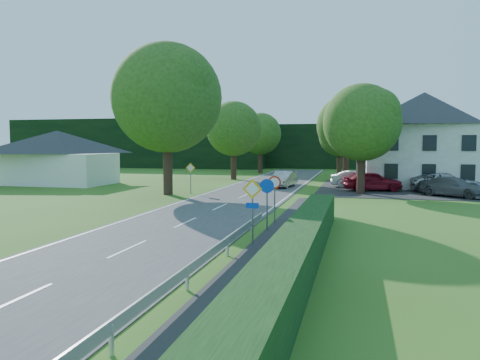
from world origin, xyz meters
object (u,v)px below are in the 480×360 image
(parked_car_silver_a, at_px, (356,179))
(parasol, at_px, (370,177))
(parked_car_red, at_px, (373,181))
(moving_car, at_px, (283,179))
(parked_car_grey, at_px, (454,187))
(streetlight, at_px, (356,137))
(parked_car_silver_b, at_px, (447,182))
(motorcycle, at_px, (286,180))

(parked_car_silver_a, relative_size, parasol, 1.90)
(parasol, bearing_deg, parked_car_red, -84.37)
(moving_car, xyz_separation_m, parked_car_red, (7.70, -1.43, 0.09))
(parked_car_grey, height_order, parasol, parasol)
(streetlight, height_order, moving_car, streetlight)
(parasol, bearing_deg, parked_car_grey, -38.56)
(moving_car, relative_size, parked_car_silver_b, 0.78)
(parked_car_red, height_order, parasol, parasol)
(moving_car, height_order, parked_car_grey, parked_car_grey)
(streetlight, distance_m, moving_car, 7.56)
(motorcycle, distance_m, parasol, 7.67)
(parked_car_red, distance_m, parked_car_silver_a, 3.22)
(streetlight, bearing_deg, parked_car_silver_a, 88.96)
(streetlight, height_order, parasol, streetlight)
(parked_car_silver_a, relative_size, parked_car_grey, 0.90)
(parked_car_red, bearing_deg, parked_car_silver_a, 14.70)
(parked_car_silver_a, bearing_deg, parked_car_grey, -135.69)
(streetlight, relative_size, parasol, 3.39)
(parked_car_silver_a, distance_m, parked_car_grey, 9.21)
(moving_car, distance_m, parked_car_red, 7.83)
(moving_car, height_order, parasol, parasol)
(parked_car_silver_b, bearing_deg, streetlight, 98.54)
(parked_car_red, bearing_deg, streetlight, 100.86)
(parked_car_red, relative_size, parked_car_silver_a, 1.06)
(moving_car, bearing_deg, parasol, 9.65)
(streetlight, relative_size, motorcycle, 4.43)
(streetlight, xyz_separation_m, moving_car, (-6.28, 1.98, -3.71))
(parked_car_red, height_order, parked_car_grey, parked_car_red)
(parked_car_red, xyz_separation_m, parked_car_grey, (5.70, -3.01, -0.09))
(moving_car, distance_m, parked_car_silver_b, 13.53)
(parked_car_silver_b, bearing_deg, moving_car, 86.82)
(parked_car_silver_b, bearing_deg, parasol, 79.07)
(parked_car_red, xyz_separation_m, parked_car_silver_a, (-1.35, 2.92, -0.07))
(parked_car_silver_a, bearing_deg, streetlight, 173.35)
(streetlight, xyz_separation_m, parasol, (1.25, 2.20, -3.36))
(parked_car_silver_a, relative_size, parked_car_silver_b, 0.80)
(motorcycle, xyz_separation_m, parked_car_red, (7.68, -3.08, 0.33))
(moving_car, bearing_deg, parked_car_grey, -10.44)
(parked_car_silver_a, distance_m, parasol, 1.76)
(streetlight, bearing_deg, parked_car_red, 21.00)
(moving_car, bearing_deg, parked_car_silver_b, 3.39)
(streetlight, distance_m, parked_car_grey, 8.39)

